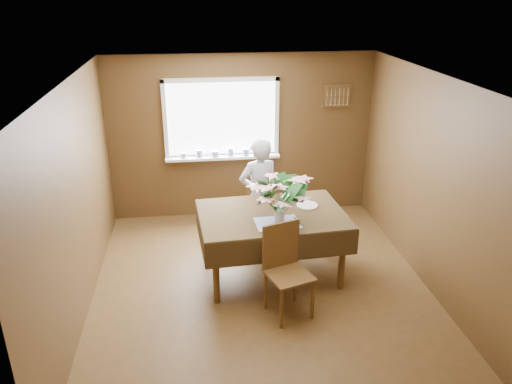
{
  "coord_description": "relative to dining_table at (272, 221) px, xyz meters",
  "views": [
    {
      "loc": [
        -0.73,
        -5.04,
        3.4
      ],
      "look_at": [
        0.0,
        0.55,
        1.05
      ],
      "focal_mm": 35.0,
      "sensor_mm": 36.0,
      "label": 1
    }
  ],
  "objects": [
    {
      "name": "wall_front",
      "position": [
        -0.17,
        -2.58,
        0.5
      ],
      "size": [
        4.0,
        0.0,
        4.0
      ],
      "primitive_type": "plane",
      "rotation": [
        -1.57,
        0.0,
        0.0
      ],
      "color": "brown",
      "rests_on": "floor"
    },
    {
      "name": "wall_right",
      "position": [
        1.83,
        -0.33,
        0.5
      ],
      "size": [
        0.0,
        4.5,
        4.5
      ],
      "primitive_type": "plane",
      "rotation": [
        1.57,
        0.0,
        -1.57
      ],
      "color": "brown",
      "rests_on": "floor"
    },
    {
      "name": "dining_table",
      "position": [
        0.0,
        0.0,
        0.0
      ],
      "size": [
        1.83,
        1.31,
        0.86
      ],
      "rotation": [
        0.0,
        0.0,
        0.06
      ],
      "color": "brown",
      "rests_on": "floor"
    },
    {
      "name": "flower_bouquet",
      "position": [
        0.04,
        -0.25,
        0.45
      ],
      "size": [
        0.62,
        0.62,
        0.53
      ],
      "rotation": [
        0.0,
        0.0,
        0.37
      ],
      "color": "white",
      "rests_on": "dining_table"
    },
    {
      "name": "wall_left",
      "position": [
        -2.17,
        -0.33,
        0.5
      ],
      "size": [
        0.0,
        4.5,
        4.5
      ],
      "primitive_type": "plane",
      "rotation": [
        1.57,
        0.0,
        1.57
      ],
      "color": "brown",
      "rests_on": "floor"
    },
    {
      "name": "ceiling",
      "position": [
        -0.17,
        -0.33,
        1.75
      ],
      "size": [
        4.5,
        4.5,
        0.0
      ],
      "primitive_type": "plane",
      "rotation": [
        3.14,
        0.0,
        0.0
      ],
      "color": "white",
      "rests_on": "wall_back"
    },
    {
      "name": "chair_far",
      "position": [
        -0.02,
        0.87,
        -0.25
      ],
      "size": [
        0.4,
        0.4,
        0.91
      ],
      "rotation": [
        0.0,
        0.0,
        3.12
      ],
      "color": "brown",
      "rests_on": "floor"
    },
    {
      "name": "window_assembly",
      "position": [
        -0.47,
        1.86,
        0.6
      ],
      "size": [
        1.72,
        0.2,
        1.22
      ],
      "color": "white",
      "rests_on": "wall_back"
    },
    {
      "name": "chair_near",
      "position": [
        0.03,
        -0.75,
        -0.19
      ],
      "size": [
        0.56,
        0.56,
        1.04
      ],
      "rotation": [
        0.0,
        0.0,
        0.31
      ],
      "color": "brown",
      "rests_on": "floor"
    },
    {
      "name": "table_knife",
      "position": [
        0.26,
        -0.27,
        0.12
      ],
      "size": [
        0.06,
        0.24,
        0.0
      ],
      "primitive_type": "cube",
      "rotation": [
        0.0,
        0.0,
        0.17
      ],
      "color": "silver",
      "rests_on": "dining_table"
    },
    {
      "name": "wall_back",
      "position": [
        -0.17,
        1.92,
        0.5
      ],
      "size": [
        4.0,
        0.0,
        4.0
      ],
      "primitive_type": "plane",
      "rotation": [
        1.57,
        0.0,
        0.0
      ],
      "color": "brown",
      "rests_on": "floor"
    },
    {
      "name": "spoon_rack",
      "position": [
        1.28,
        1.88,
        1.1
      ],
      "size": [
        0.44,
        0.05,
        0.33
      ],
      "color": "brown",
      "rests_on": "wall_back"
    },
    {
      "name": "seated_woman",
      "position": [
        -0.05,
        0.81,
        0.03
      ],
      "size": [
        0.65,
        0.51,
        1.55
      ],
      "primitive_type": "imported",
      "rotation": [
        0.0,
        0.0,
        3.41
      ],
      "color": "white",
      "rests_on": "floor"
    },
    {
      "name": "side_plate",
      "position": [
        0.47,
        0.16,
        0.11
      ],
      "size": [
        0.32,
        0.32,
        0.01
      ],
      "primitive_type": "cylinder",
      "rotation": [
        0.0,
        0.0,
        0.25
      ],
      "color": "white",
      "rests_on": "dining_table"
    },
    {
      "name": "floor",
      "position": [
        -0.17,
        -0.33,
        -0.75
      ],
      "size": [
        4.5,
        4.5,
        0.0
      ],
      "primitive_type": "plane",
      "color": "brown",
      "rests_on": "ground"
    }
  ]
}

